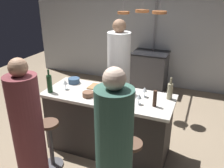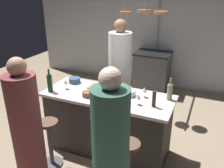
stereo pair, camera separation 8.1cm
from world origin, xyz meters
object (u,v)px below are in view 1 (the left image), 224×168
at_px(stove_range, 150,71).
at_px(guest_left, 29,133).
at_px(wine_bottle_rose, 116,91).
at_px(wine_bottle_red, 49,83).
at_px(pepper_mill, 155,99).
at_px(wine_bottle_white, 170,91).
at_px(wine_glass_near_right_guest, 65,82).
at_px(cutting_board, 100,87).
at_px(bar_stool_right, 130,164).
at_px(mixing_bowl_wooden, 88,94).
at_px(chef, 119,77).
at_px(mixing_bowl_blue, 74,81).
at_px(bar_stool_left, 51,142).
at_px(mixing_bowl_steel, 130,93).
at_px(guest_right, 114,157).
at_px(wine_glass_near_left_guest, 145,90).
at_px(wine_glass_by_chef, 139,97).

bearing_deg(stove_range, guest_left, -98.86).
distance_m(wine_bottle_rose, wine_bottle_red, 0.95).
bearing_deg(wine_bottle_red, pepper_mill, 5.54).
xyz_separation_m(wine_bottle_white, wine_glass_near_right_guest, (-1.44, -0.25, -0.01)).
relative_size(cutting_board, wine_bottle_red, 0.96).
distance_m(guest_left, bar_stool_right, 1.21).
bearing_deg(wine_bottle_red, mixing_bowl_wooden, 7.40).
distance_m(cutting_board, wine_glass_near_right_guest, 0.50).
distance_m(chef, wine_bottle_white, 1.18).
xyz_separation_m(cutting_board, pepper_mill, (0.87, -0.26, 0.10)).
bearing_deg(mixing_bowl_blue, wine_bottle_red, -107.58).
height_order(bar_stool_right, mixing_bowl_wooden, mixing_bowl_wooden).
bearing_deg(bar_stool_right, mixing_bowl_blue, 145.76).
distance_m(stove_range, bar_stool_left, 3.12).
height_order(wine_bottle_white, mixing_bowl_wooden, wine_bottle_white).
bearing_deg(mixing_bowl_steel, mixing_bowl_wooden, -154.21).
distance_m(bar_stool_right, wine_bottle_rose, 0.93).
distance_m(guest_right, wine_bottle_white, 1.27).
distance_m(wine_bottle_white, wine_glass_near_right_guest, 1.46).
relative_size(bar_stool_left, wine_bottle_red, 2.04).
relative_size(wine_bottle_red, wine_glass_near_left_guest, 2.28).
bearing_deg(wine_glass_by_chef, guest_right, -88.13).
height_order(cutting_board, wine_glass_by_chef, wine_glass_by_chef).
bearing_deg(chef, mixing_bowl_wooden, -93.52).
bearing_deg(wine_bottle_rose, guest_right, -69.92).
bearing_deg(mixing_bowl_wooden, mixing_bowl_blue, 140.53).
xyz_separation_m(bar_stool_left, pepper_mill, (1.22, 0.53, 0.63)).
xyz_separation_m(bar_stool_left, mixing_bowl_wooden, (0.34, 0.46, 0.56)).
bearing_deg(guest_left, wine_glass_near_left_guest, 47.74).
bearing_deg(cutting_board, wine_glass_near_left_guest, -3.88).
bearing_deg(bar_stool_left, bar_stool_right, 0.00).
xyz_separation_m(bar_stool_right, pepper_mill, (0.12, 0.53, 0.63)).
distance_m(wine_bottle_white, mixing_bowl_wooden, 1.08).
bearing_deg(guest_right, pepper_mill, 79.86).
height_order(stove_range, wine_bottle_rose, wine_bottle_rose).
distance_m(guest_left, wine_bottle_rose, 1.19).
bearing_deg(mixing_bowl_wooden, mixing_bowl_steel, 25.79).
xyz_separation_m(stove_range, wine_glass_near_right_guest, (-0.64, -2.51, 0.56)).
height_order(chef, guest_right, chef).
xyz_separation_m(bar_stool_right, mixing_bowl_steel, (-0.25, 0.71, 0.56)).
height_order(bar_stool_left, bar_stool_right, same).
relative_size(wine_glass_near_left_guest, mixing_bowl_steel, 0.94).
bearing_deg(pepper_mill, wine_glass_near_left_guest, 131.01).
relative_size(guest_right, mixing_bowl_wooden, 11.31).
distance_m(pepper_mill, wine_glass_near_right_guest, 1.30).
bearing_deg(cutting_board, mixing_bowl_steel, -9.09).
height_order(guest_left, wine_bottle_white, guest_left).
xyz_separation_m(guest_left, wine_glass_near_left_guest, (1.02, 1.12, 0.25)).
bearing_deg(stove_range, wine_bottle_rose, -86.52).
relative_size(guest_left, mixing_bowl_blue, 9.43).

